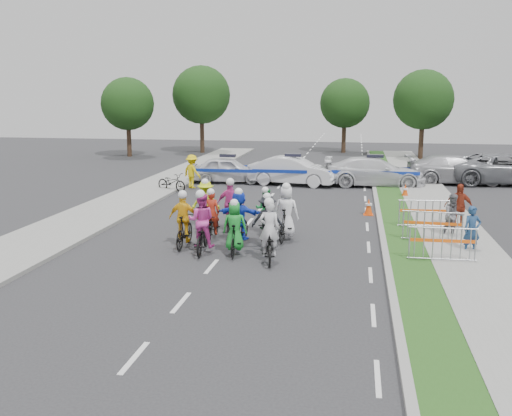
% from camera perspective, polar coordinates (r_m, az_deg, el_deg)
% --- Properties ---
extents(ground, '(90.00, 90.00, 0.00)m').
position_cam_1_polar(ground, '(16.92, -4.47, -5.87)').
color(ground, '#28282B').
rests_on(ground, ground).
extents(curb_right, '(0.20, 60.00, 0.12)m').
position_cam_1_polar(curb_right, '(21.24, 12.46, -2.35)').
color(curb_right, gray).
rests_on(curb_right, ground).
extents(grass_strip, '(1.20, 60.00, 0.11)m').
position_cam_1_polar(grass_strip, '(21.29, 14.34, -2.43)').
color(grass_strip, '#234817').
rests_on(grass_strip, ground).
extents(sidewalk_right, '(2.40, 60.00, 0.13)m').
position_cam_1_polar(sidewalk_right, '(21.51, 19.13, -2.54)').
color(sidewalk_right, gray).
rests_on(sidewalk_right, ground).
extents(sidewalk_left, '(3.00, 60.00, 0.13)m').
position_cam_1_polar(sidewalk_left, '(23.71, -16.79, -1.14)').
color(sidewalk_left, gray).
rests_on(sidewalk_left, ground).
extents(rider_0, '(0.97, 2.02, 1.98)m').
position_cam_1_polar(rider_0, '(17.22, 1.34, -3.26)').
color(rider_0, black).
rests_on(rider_0, ground).
extents(rider_1, '(0.79, 1.75, 1.81)m').
position_cam_1_polar(rider_1, '(17.92, -2.12, -2.51)').
color(rider_1, black).
rests_on(rider_1, ground).
extents(rider_2, '(0.92, 2.07, 2.05)m').
position_cam_1_polar(rider_2, '(18.27, -5.45, -2.13)').
color(rider_2, black).
rests_on(rider_2, ground).
extents(rider_3, '(0.98, 1.84, 1.93)m').
position_cam_1_polar(rider_3, '(18.92, -7.21, -1.74)').
color(rider_3, black).
rests_on(rider_3, ground).
extents(rider_4, '(1.10, 1.89, 1.85)m').
position_cam_1_polar(rider_4, '(18.74, 1.14, -1.84)').
color(rider_4, black).
rests_on(rider_4, ground).
extents(rider_5, '(1.59, 1.89, 1.94)m').
position_cam_1_polar(rider_5, '(19.17, -1.69, -1.26)').
color(rider_5, black).
rests_on(rider_5, ground).
extents(rider_6, '(0.68, 1.79, 1.81)m').
position_cam_1_polar(rider_6, '(19.95, -4.44, -1.41)').
color(rider_6, black).
rests_on(rider_6, ground).
extents(rider_7, '(0.91, 1.98, 2.03)m').
position_cam_1_polar(rider_7, '(19.71, 3.04, -1.00)').
color(rider_7, black).
rests_on(rider_7, ground).
extents(rider_8, '(0.77, 1.74, 1.73)m').
position_cam_1_polar(rider_8, '(20.68, 0.95, -0.79)').
color(rider_8, black).
rests_on(rider_8, ground).
extents(rider_9, '(1.04, 1.94, 2.00)m').
position_cam_1_polar(rider_9, '(21.00, -2.53, -0.28)').
color(rider_9, black).
rests_on(rider_9, ground).
extents(rider_10, '(1.15, 1.96, 1.91)m').
position_cam_1_polar(rider_10, '(21.52, -5.02, -0.10)').
color(rider_10, black).
rests_on(rider_10, ground).
extents(police_car_0, '(4.46, 2.20, 1.46)m').
position_cam_1_polar(police_car_0, '(32.64, -2.83, 3.84)').
color(police_car_0, silver).
rests_on(police_car_0, ground).
extents(police_car_1, '(5.00, 2.35, 1.58)m').
position_cam_1_polar(police_car_1, '(31.76, 3.70, 3.73)').
color(police_car_1, silver).
rests_on(police_car_1, ground).
extents(police_car_2, '(5.48, 2.31, 1.58)m').
position_cam_1_polar(police_car_2, '(31.96, 11.78, 3.56)').
color(police_car_2, silver).
rests_on(police_car_2, ground).
extents(civilian_sedan, '(5.68, 2.65, 1.61)m').
position_cam_1_polar(civilian_sedan, '(34.04, 19.36, 3.64)').
color(civilian_sedan, '#AAAAAF').
rests_on(civilian_sedan, ground).
extents(civilian_suv, '(6.46, 3.35, 1.74)m').
position_cam_1_polar(civilian_suv, '(34.86, 23.66, 3.61)').
color(civilian_suv, slate).
rests_on(civilian_suv, ground).
extents(spectator_0, '(0.63, 0.49, 1.53)m').
position_cam_1_polar(spectator_0, '(19.29, 20.79, -2.06)').
color(spectator_0, navy).
rests_on(spectator_0, ground).
extents(spectator_1, '(0.88, 0.75, 1.58)m').
position_cam_1_polar(spectator_1, '(21.10, 19.13, -0.79)').
color(spectator_1, slate).
rests_on(spectator_1, ground).
extents(spectator_2, '(1.09, 0.62, 1.75)m').
position_cam_1_polar(spectator_2, '(22.43, 19.60, 0.10)').
color(spectator_2, maroon).
rests_on(spectator_2, ground).
extents(marshal_hiviz, '(1.34, 1.17, 1.80)m').
position_cam_1_polar(marshal_hiviz, '(30.84, -6.41, 3.66)').
color(marshal_hiviz, yellow).
rests_on(marshal_hiviz, ground).
extents(barrier_0, '(2.01, 0.55, 1.12)m').
position_cam_1_polar(barrier_0, '(17.86, 18.11, -3.61)').
color(barrier_0, '#A5A8AD').
rests_on(barrier_0, ground).
extents(barrier_1, '(2.03, 0.62, 1.12)m').
position_cam_1_polar(barrier_1, '(20.12, 17.21, -1.90)').
color(barrier_1, '#A5A8AD').
rests_on(barrier_1, ground).
extents(barrier_2, '(2.04, 0.71, 1.12)m').
position_cam_1_polar(barrier_2, '(22.20, 16.54, -0.65)').
color(barrier_2, '#A5A8AD').
rests_on(barrier_2, ground).
extents(cone_0, '(0.40, 0.40, 0.70)m').
position_cam_1_polar(cone_0, '(24.32, 11.19, 0.10)').
color(cone_0, '#F24C0C').
rests_on(cone_0, ground).
extents(cone_1, '(0.40, 0.40, 0.70)m').
position_cam_1_polar(cone_1, '(28.70, 14.69, 1.65)').
color(cone_1, '#F24C0C').
rests_on(cone_1, ground).
extents(parked_bike, '(1.93, 1.31, 0.96)m').
position_cam_1_polar(parked_bike, '(29.98, -8.44, 2.57)').
color(parked_bike, black).
rests_on(parked_bike, ground).
extents(tree_0, '(4.20, 4.20, 6.30)m').
position_cam_1_polar(tree_0, '(47.24, -12.73, 10.11)').
color(tree_0, '#382619').
rests_on(tree_0, ground).
extents(tree_1, '(4.55, 4.55, 6.82)m').
position_cam_1_polar(tree_1, '(45.90, 16.40, 10.34)').
color(tree_1, '#382619').
rests_on(tree_1, ground).
extents(tree_3, '(4.90, 4.90, 7.35)m').
position_cam_1_polar(tree_3, '(49.40, -5.48, 11.19)').
color(tree_3, '#382619').
rests_on(tree_3, ground).
extents(tree_4, '(4.20, 4.20, 6.30)m').
position_cam_1_polar(tree_4, '(49.65, 8.87, 10.30)').
color(tree_4, '#382619').
rests_on(tree_4, ground).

